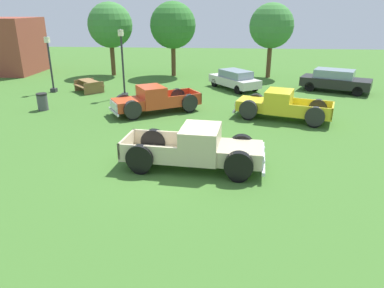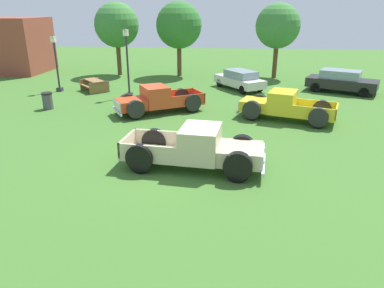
% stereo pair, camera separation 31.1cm
% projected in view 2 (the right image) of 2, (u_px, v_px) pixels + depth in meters
% --- Properties ---
extents(ground_plane, '(80.00, 80.00, 0.00)m').
position_uv_depth(ground_plane, '(174.00, 165.00, 13.33)').
color(ground_plane, '#3D6B28').
extents(pickup_truck_foreground, '(5.20, 2.41, 1.54)m').
position_uv_depth(pickup_truck_foreground, '(202.00, 149.00, 12.79)').
color(pickup_truck_foreground, '#C6B793').
rests_on(pickup_truck_foreground, ground_plane).
extents(pickup_truck_behind_left, '(4.99, 3.90, 1.47)m').
position_uv_depth(pickup_truck_behind_left, '(154.00, 100.00, 19.59)').
color(pickup_truck_behind_left, '#D14723').
rests_on(pickup_truck_behind_left, ground_plane).
extents(pickup_truck_behind_right, '(5.13, 3.14, 1.48)m').
position_uv_depth(pickup_truck_behind_right, '(281.00, 106.00, 18.47)').
color(pickup_truck_behind_right, yellow).
rests_on(pickup_truck_behind_right, ground_plane).
extents(sedan_distant_a, '(4.81, 3.51, 1.49)m').
position_uv_depth(sedan_distant_a, '(341.00, 81.00, 24.30)').
color(sedan_distant_a, black).
rests_on(sedan_distant_a, ground_plane).
extents(sedan_distant_b, '(3.67, 4.19, 1.34)m').
position_uv_depth(sedan_distant_b, '(240.00, 79.00, 25.18)').
color(sedan_distant_b, silver).
rests_on(sedan_distant_b, ground_plane).
extents(lamp_post_near, '(0.36, 0.36, 3.69)m').
position_uv_depth(lamp_post_near, '(56.00, 63.00, 24.19)').
color(lamp_post_near, '#2D2D33').
rests_on(lamp_post_near, ground_plane).
extents(lamp_post_far, '(0.36, 0.36, 4.21)m').
position_uv_depth(lamp_post_far, '(128.00, 62.00, 22.61)').
color(lamp_post_far, '#2D2D33').
rests_on(lamp_post_far, ground_plane).
extents(picnic_table, '(2.31, 2.32, 0.78)m').
position_uv_depth(picnic_table, '(94.00, 84.00, 24.71)').
color(picnic_table, olive).
rests_on(picnic_table, ground_plane).
extents(trash_can, '(0.59, 0.59, 0.95)m').
position_uv_depth(trash_can, '(47.00, 101.00, 20.40)').
color(trash_can, '#4C4C51').
rests_on(trash_can, ground_plane).
extents(oak_tree_east, '(3.46, 3.46, 5.77)m').
position_uv_depth(oak_tree_east, '(278.00, 26.00, 28.17)').
color(oak_tree_east, brown).
rests_on(oak_tree_east, ground_plane).
extents(oak_tree_west, '(3.67, 3.67, 5.88)m').
position_uv_depth(oak_tree_west, '(179.00, 25.00, 29.01)').
color(oak_tree_west, brown).
rests_on(oak_tree_west, ground_plane).
extents(oak_tree_center, '(3.58, 3.58, 5.84)m').
position_uv_depth(oak_tree_center, '(117.00, 25.00, 29.40)').
color(oak_tree_center, brown).
rests_on(oak_tree_center, ground_plane).
extents(brick_pavilion, '(5.70, 4.99, 4.58)m').
position_uv_depth(brick_pavilion, '(11.00, 45.00, 31.53)').
color(brick_pavilion, brown).
rests_on(brick_pavilion, ground_plane).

